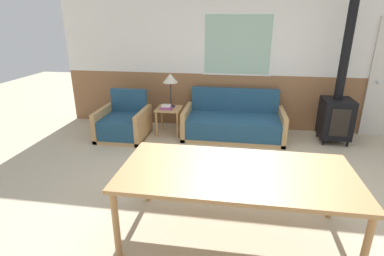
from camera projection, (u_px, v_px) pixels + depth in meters
ground_plane at (246, 201)px, 3.57m from camera, size 16.00×16.00×0.00m
wall_back at (248, 58)px, 5.54m from camera, size 7.20×0.09×2.70m
couch at (233, 124)px, 5.44m from camera, size 1.78×0.87×0.82m
armchair at (124, 124)px, 5.42m from camera, size 0.83×0.83×0.81m
side_table at (169, 113)px, 5.53m from camera, size 0.45×0.45×0.50m
table_lamp at (170, 79)px, 5.39m from camera, size 0.27×0.27×0.62m
book_stack at (166, 107)px, 5.41m from camera, size 0.22×0.17×0.08m
dining_table at (236, 176)px, 2.79m from camera, size 2.16×1.03×0.72m
wood_stove at (337, 107)px, 5.09m from camera, size 0.49×0.52×2.43m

